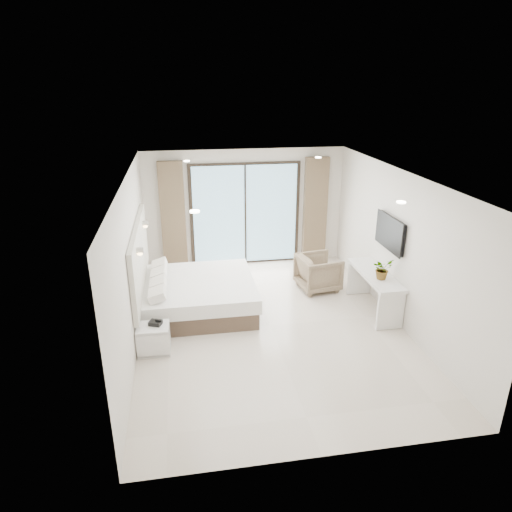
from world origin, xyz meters
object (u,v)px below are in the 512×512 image
object	(u,v)px
nightstand	(154,339)
bed	(197,295)
armchair	(318,271)
console_desk	(375,283)

from	to	relation	value
nightstand	bed	bearing A→B (deg)	61.57
bed	armchair	size ratio (longest dim) A/B	2.60
nightstand	console_desk	distance (m)	4.15
bed	nightstand	distance (m)	1.55
nightstand	console_desk	xyz separation A→B (m)	(4.06, 0.77, 0.33)
console_desk	armchair	world-z (taller)	armchair
armchair	console_desk	bearing A→B (deg)	-154.07
bed	nightstand	world-z (taller)	bed
nightstand	armchair	size ratio (longest dim) A/B	0.64
bed	armchair	xyz separation A→B (m)	(2.54, 0.52, 0.10)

